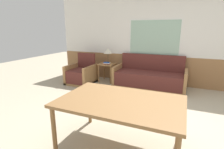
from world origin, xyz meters
name	(u,v)px	position (x,y,z in m)	size (l,w,h in m)	color
ground_plane	(146,126)	(0.00, 0.00, 0.00)	(16.00, 16.00, 0.00)	#B2A58C
wall_back	(167,40)	(-0.02, 2.63, 1.35)	(7.20, 0.09, 2.70)	#996B42
couch	(149,78)	(-0.40, 2.16, 0.28)	(2.03, 0.80, 0.92)	#9E7042
armchair	(81,75)	(-2.45, 1.75, 0.27)	(0.76, 0.81, 0.91)	#9E7042
side_table	(107,67)	(-1.77, 2.22, 0.47)	(0.48, 0.48, 0.59)	#9E7042
table_lamp	(108,51)	(-1.78, 2.31, 0.98)	(0.29, 0.29, 0.48)	#4C3823
book_stack	(107,63)	(-1.75, 2.14, 0.62)	(0.22, 0.16, 0.06)	#B22823
dining_table	(121,105)	(-0.22, -0.73, 0.67)	(1.64, 1.05, 0.74)	olive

